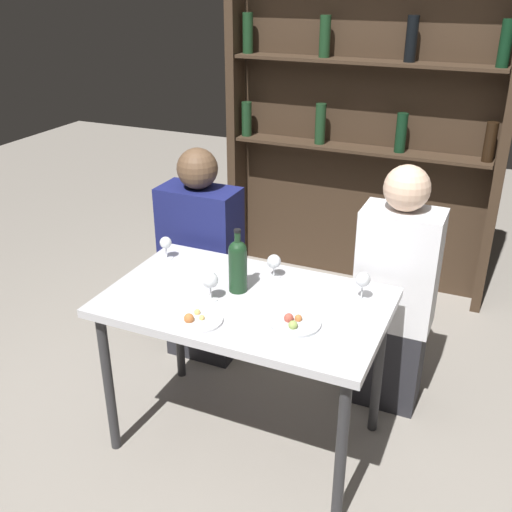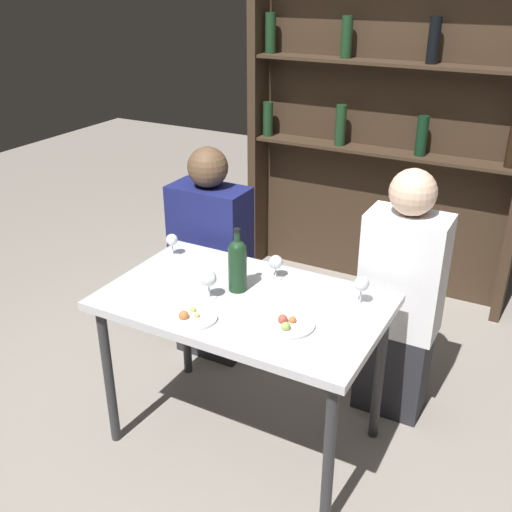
{
  "view_description": "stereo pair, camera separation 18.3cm",
  "coord_description": "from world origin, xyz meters",
  "px_view_note": "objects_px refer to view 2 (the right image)",
  "views": [
    {
      "loc": [
        0.92,
        -1.96,
        1.97
      ],
      "look_at": [
        0.0,
        0.11,
        0.89
      ],
      "focal_mm": 42.0,
      "sensor_mm": 36.0,
      "label": 1
    },
    {
      "loc": [
        1.08,
        -1.88,
        1.97
      ],
      "look_at": [
        0.0,
        0.11,
        0.89
      ],
      "focal_mm": 42.0,
      "sensor_mm": 36.0,
      "label": 2
    }
  ],
  "objects_px": {
    "wine_glass_1": "(276,263)",
    "food_plate_0": "(193,317)",
    "wine_bottle": "(237,263)",
    "wine_glass_0": "(172,241)",
    "seated_person_left": "(211,262)",
    "wine_glass_3": "(362,285)",
    "wine_glass_2": "(209,279)",
    "seated_person_right": "(400,303)",
    "food_plate_1": "(288,324)"
  },
  "relations": [
    {
      "from": "wine_glass_1",
      "to": "food_plate_0",
      "type": "xyz_separation_m",
      "value": [
        -0.12,
        -0.47,
        -0.06
      ]
    },
    {
      "from": "wine_glass_1",
      "to": "wine_bottle",
      "type": "bearing_deg",
      "value": -117.73
    },
    {
      "from": "wine_glass_0",
      "to": "wine_bottle",
      "type": "bearing_deg",
      "value": -18.4
    },
    {
      "from": "wine_bottle",
      "to": "seated_person_left",
      "type": "height_order",
      "value": "seated_person_left"
    },
    {
      "from": "wine_bottle",
      "to": "seated_person_left",
      "type": "relative_size",
      "value": 0.24
    },
    {
      "from": "wine_glass_0",
      "to": "wine_glass_3",
      "type": "height_order",
      "value": "wine_glass_3"
    },
    {
      "from": "wine_bottle",
      "to": "wine_glass_2",
      "type": "bearing_deg",
      "value": -120.44
    },
    {
      "from": "seated_person_left",
      "to": "seated_person_right",
      "type": "height_order",
      "value": "seated_person_right"
    },
    {
      "from": "wine_glass_1",
      "to": "seated_person_right",
      "type": "bearing_deg",
      "value": 33.01
    },
    {
      "from": "wine_bottle",
      "to": "wine_glass_0",
      "type": "xyz_separation_m",
      "value": [
        -0.45,
        0.15,
        -0.05
      ]
    },
    {
      "from": "wine_glass_2",
      "to": "food_plate_1",
      "type": "relative_size",
      "value": 0.63
    },
    {
      "from": "wine_bottle",
      "to": "wine_glass_1",
      "type": "distance_m",
      "value": 0.21
    },
    {
      "from": "wine_bottle",
      "to": "seated_person_right",
      "type": "distance_m",
      "value": 0.81
    },
    {
      "from": "food_plate_0",
      "to": "wine_glass_2",
      "type": "bearing_deg",
      "value": 101.71
    },
    {
      "from": "wine_glass_0",
      "to": "food_plate_1",
      "type": "height_order",
      "value": "wine_glass_0"
    },
    {
      "from": "wine_glass_2",
      "to": "food_plate_0",
      "type": "bearing_deg",
      "value": -78.29
    },
    {
      "from": "wine_glass_0",
      "to": "wine_glass_3",
      "type": "xyz_separation_m",
      "value": [
        0.95,
        -0.02,
        0.01
      ]
    },
    {
      "from": "wine_glass_1",
      "to": "food_plate_1",
      "type": "distance_m",
      "value": 0.41
    },
    {
      "from": "food_plate_0",
      "to": "seated_person_left",
      "type": "xyz_separation_m",
      "value": [
        -0.42,
        0.79,
        -0.19
      ]
    },
    {
      "from": "wine_glass_2",
      "to": "food_plate_1",
      "type": "xyz_separation_m",
      "value": [
        0.39,
        -0.04,
        -0.08
      ]
    },
    {
      "from": "wine_glass_3",
      "to": "food_plate_0",
      "type": "xyz_separation_m",
      "value": [
        -0.53,
        -0.42,
        -0.08
      ]
    },
    {
      "from": "seated_person_left",
      "to": "wine_bottle",
      "type": "bearing_deg",
      "value": -47.31
    },
    {
      "from": "wine_glass_1",
      "to": "seated_person_left",
      "type": "bearing_deg",
      "value": 149.9
    },
    {
      "from": "food_plate_1",
      "to": "seated_person_right",
      "type": "distance_m",
      "value": 0.72
    },
    {
      "from": "seated_person_left",
      "to": "wine_glass_1",
      "type": "bearing_deg",
      "value": -30.1
    },
    {
      "from": "wine_bottle",
      "to": "seated_person_left",
      "type": "distance_m",
      "value": 0.74
    },
    {
      "from": "wine_bottle",
      "to": "seated_person_right",
      "type": "xyz_separation_m",
      "value": [
        0.58,
        0.49,
        -0.28
      ]
    },
    {
      "from": "wine_glass_0",
      "to": "food_plate_1",
      "type": "relative_size",
      "value": 0.55
    },
    {
      "from": "wine_glass_2",
      "to": "food_plate_1",
      "type": "distance_m",
      "value": 0.4
    },
    {
      "from": "food_plate_1",
      "to": "seated_person_left",
      "type": "xyz_separation_m",
      "value": [
        -0.77,
        0.65,
        -0.19
      ]
    },
    {
      "from": "wine_glass_2",
      "to": "food_plate_0",
      "type": "height_order",
      "value": "wine_glass_2"
    },
    {
      "from": "wine_glass_3",
      "to": "food_plate_1",
      "type": "distance_m",
      "value": 0.35
    },
    {
      "from": "wine_glass_0",
      "to": "seated_person_right",
      "type": "distance_m",
      "value": 1.11
    },
    {
      "from": "wine_glass_1",
      "to": "wine_glass_0",
      "type": "bearing_deg",
      "value": -177.1
    },
    {
      "from": "wine_bottle",
      "to": "food_plate_0",
      "type": "height_order",
      "value": "wine_bottle"
    },
    {
      "from": "wine_glass_2",
      "to": "seated_person_right",
      "type": "relative_size",
      "value": 0.1
    },
    {
      "from": "seated_person_left",
      "to": "seated_person_right",
      "type": "distance_m",
      "value": 1.03
    },
    {
      "from": "wine_glass_0",
      "to": "food_plate_1",
      "type": "distance_m",
      "value": 0.83
    },
    {
      "from": "wine_bottle",
      "to": "wine_glass_0",
      "type": "height_order",
      "value": "wine_bottle"
    },
    {
      "from": "food_plate_0",
      "to": "seated_person_left",
      "type": "distance_m",
      "value": 0.91
    },
    {
      "from": "wine_glass_3",
      "to": "wine_glass_2",
      "type": "bearing_deg",
      "value": -156.57
    },
    {
      "from": "food_plate_1",
      "to": "wine_bottle",
      "type": "bearing_deg",
      "value": 152.9
    },
    {
      "from": "wine_bottle",
      "to": "food_plate_0",
      "type": "bearing_deg",
      "value": -96.37
    },
    {
      "from": "wine_glass_2",
      "to": "seated_person_left",
      "type": "distance_m",
      "value": 0.77
    },
    {
      "from": "food_plate_0",
      "to": "seated_person_right",
      "type": "xyz_separation_m",
      "value": [
        0.61,
        0.79,
        -0.17
      ]
    },
    {
      "from": "wine_glass_3",
      "to": "wine_glass_1",
      "type": "bearing_deg",
      "value": 173.6
    },
    {
      "from": "wine_glass_3",
      "to": "seated_person_right",
      "type": "relative_size",
      "value": 0.1
    },
    {
      "from": "wine_glass_2",
      "to": "food_plate_1",
      "type": "bearing_deg",
      "value": -6.58
    },
    {
      "from": "wine_glass_2",
      "to": "seated_person_right",
      "type": "bearing_deg",
      "value": 43.24
    },
    {
      "from": "wine_bottle",
      "to": "food_plate_1",
      "type": "relative_size",
      "value": 1.43
    }
  ]
}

